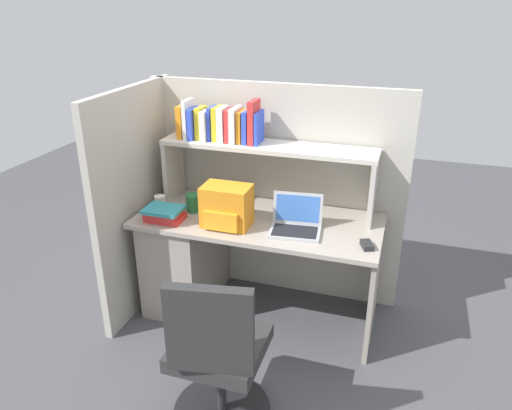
{
  "coord_description": "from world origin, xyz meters",
  "views": [
    {
      "loc": [
        0.87,
        -2.75,
        2.09
      ],
      "look_at": [
        0.0,
        -0.05,
        0.85
      ],
      "focal_mm": 34.13,
      "sensor_mm": 36.0,
      "label": 1
    }
  ],
  "objects_px": {
    "laptop": "(296,223)",
    "backpack": "(226,207)",
    "computer_mouse": "(367,245)",
    "paper_cup": "(160,202)",
    "office_chair": "(218,364)",
    "snack_canister": "(193,203)"
  },
  "relations": [
    {
      "from": "laptop",
      "to": "computer_mouse",
      "type": "distance_m",
      "value": 0.46
    },
    {
      "from": "laptop",
      "to": "office_chair",
      "type": "distance_m",
      "value": 1.0
    },
    {
      "from": "laptop",
      "to": "computer_mouse",
      "type": "height_order",
      "value": "laptop"
    },
    {
      "from": "paper_cup",
      "to": "office_chair",
      "type": "bearing_deg",
      "value": -50.17
    },
    {
      "from": "paper_cup",
      "to": "snack_canister",
      "type": "distance_m",
      "value": 0.24
    },
    {
      "from": "backpack",
      "to": "snack_canister",
      "type": "distance_m",
      "value": 0.34
    },
    {
      "from": "computer_mouse",
      "to": "office_chair",
      "type": "relative_size",
      "value": 0.11
    },
    {
      "from": "backpack",
      "to": "snack_canister",
      "type": "xyz_separation_m",
      "value": [
        -0.3,
        0.14,
        -0.07
      ]
    },
    {
      "from": "computer_mouse",
      "to": "office_chair",
      "type": "height_order",
      "value": "office_chair"
    },
    {
      "from": "laptop",
      "to": "backpack",
      "type": "relative_size",
      "value": 1.12
    },
    {
      "from": "laptop",
      "to": "backpack",
      "type": "bearing_deg",
      "value": -171.83
    },
    {
      "from": "backpack",
      "to": "office_chair",
      "type": "relative_size",
      "value": 0.32
    },
    {
      "from": "paper_cup",
      "to": "laptop",
      "type": "bearing_deg",
      "value": -2.97
    },
    {
      "from": "backpack",
      "to": "office_chair",
      "type": "bearing_deg",
      "value": -72.42
    },
    {
      "from": "laptop",
      "to": "computer_mouse",
      "type": "bearing_deg",
      "value": -11.41
    },
    {
      "from": "backpack",
      "to": "computer_mouse",
      "type": "relative_size",
      "value": 2.88
    },
    {
      "from": "backpack",
      "to": "computer_mouse",
      "type": "xyz_separation_m",
      "value": [
        0.88,
        -0.03,
        -0.11
      ]
    },
    {
      "from": "backpack",
      "to": "paper_cup",
      "type": "bearing_deg",
      "value": 168.01
    },
    {
      "from": "snack_canister",
      "to": "office_chair",
      "type": "xyz_separation_m",
      "value": [
        0.56,
        -0.98,
        -0.4
      ]
    },
    {
      "from": "computer_mouse",
      "to": "snack_canister",
      "type": "bearing_deg",
      "value": 150.14
    },
    {
      "from": "computer_mouse",
      "to": "paper_cup",
      "type": "height_order",
      "value": "paper_cup"
    },
    {
      "from": "laptop",
      "to": "backpack",
      "type": "height_order",
      "value": "backpack"
    }
  ]
}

